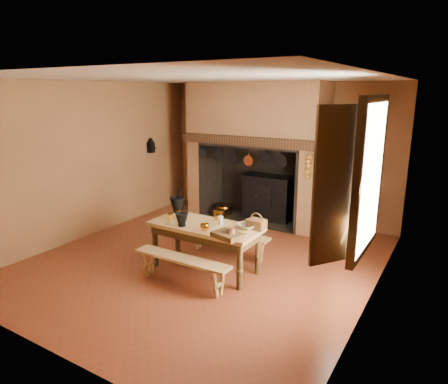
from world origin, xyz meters
name	(u,v)px	position (x,y,z in m)	size (l,w,h in m)	color
floor	(206,260)	(0.00, 0.00, 0.00)	(5.50, 5.50, 0.00)	maroon
ceiling	(203,78)	(0.00, 0.00, 2.80)	(5.50, 5.50, 0.00)	silver
back_wall	(278,151)	(0.00, 2.75, 1.40)	(5.00, 0.02, 2.80)	brown
wall_left	(91,160)	(-2.50, 0.00, 1.40)	(0.02, 5.50, 2.80)	brown
wall_right	(378,196)	(2.50, 0.00, 1.40)	(0.02, 5.50, 2.80)	brown
wall_front	(41,225)	(0.00, -2.75, 1.40)	(5.00, 0.02, 2.80)	brown
chimney_breast	(256,133)	(-0.30, 2.31, 1.81)	(2.95, 0.96, 2.80)	brown
iron_range	(269,197)	(-0.04, 2.45, 0.48)	(1.12, 0.55, 1.60)	black
hearth_pans	(222,210)	(-1.05, 2.22, 0.09)	(0.51, 0.62, 0.20)	#BF852C
hanging_pans	(242,158)	(-0.34, 1.81, 1.36)	(1.92, 0.29, 0.27)	black
onion_string	(308,166)	(1.00, 1.79, 1.33)	(0.12, 0.10, 0.46)	#A4621E
herb_bunch	(319,165)	(1.18, 1.79, 1.38)	(0.20, 0.20, 0.35)	brown
window	(359,176)	(2.35, -0.40, 1.70)	(0.39, 1.75, 1.76)	white
wall_coffee_mill	(151,144)	(-2.42, 1.55, 1.52)	(0.23, 0.16, 0.31)	black
work_table	(205,232)	(0.20, -0.29, 0.61)	(1.66, 0.74, 0.72)	#AE8450
bench_front	(182,264)	(0.20, -0.88, 0.31)	(1.48, 0.26, 0.42)	#AE8450
bench_back	(227,238)	(0.20, 0.35, 0.30)	(1.44, 0.25, 0.41)	#AE8450
mortar_large	(177,204)	(-0.53, -0.01, 0.86)	(0.24, 0.24, 0.41)	black
mortar_small	(182,219)	(-0.05, -0.52, 0.83)	(0.19, 0.19, 0.33)	black
coffee_grinder	(182,215)	(-0.24, -0.28, 0.79)	(0.17, 0.15, 0.19)	#3A2612
brass_mug_a	(170,216)	(-0.39, -0.37, 0.77)	(0.09, 0.09, 0.10)	#BF852C
brass_mug_b	(217,218)	(0.24, -0.03, 0.76)	(0.07, 0.07, 0.08)	#BF852C
mixing_bowl	(247,226)	(0.81, -0.12, 0.75)	(0.28, 0.28, 0.07)	#BBB38F
stoneware_crock	(231,233)	(0.80, -0.57, 0.79)	(0.11, 0.11, 0.14)	brown
glass_jar	(221,220)	(0.40, -0.19, 0.78)	(0.08, 0.08, 0.13)	beige
wicker_basket	(256,224)	(0.93, -0.07, 0.80)	(0.26, 0.20, 0.24)	#523218
wooden_tray	(228,235)	(0.76, -0.58, 0.75)	(0.39, 0.28, 0.07)	#3A2612
brass_cup	(205,227)	(0.35, -0.52, 0.77)	(0.13, 0.13, 0.10)	#BF852C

